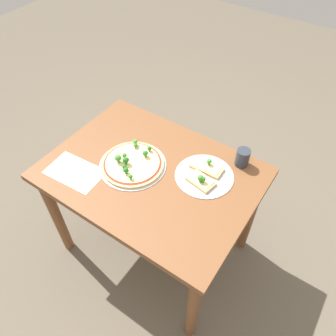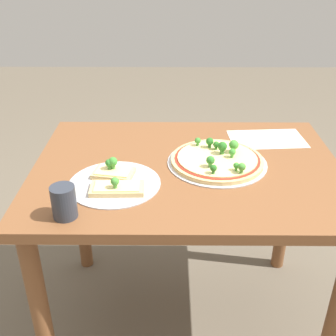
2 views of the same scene
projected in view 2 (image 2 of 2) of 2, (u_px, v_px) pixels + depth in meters
ground_plane at (184, 316)px, 1.84m from camera, size 8.00×8.00×0.00m
dining_table at (187, 192)px, 1.53m from camera, size 1.08×0.79×0.75m
pizza_tray_whole at (218, 160)px, 1.49m from camera, size 0.35×0.35×0.07m
pizza_tray_slice at (115, 181)px, 1.36m from camera, size 0.30×0.30×0.07m
drinking_cup at (64, 202)px, 1.19m from camera, size 0.07×0.07×0.10m
paper_menu at (267, 139)px, 1.67m from camera, size 0.30×0.20×0.00m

